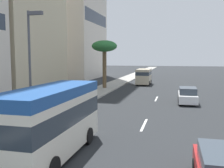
% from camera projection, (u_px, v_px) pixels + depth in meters
% --- Properties ---
extents(ground_plane, '(198.00, 198.00, 0.00)m').
position_uv_depth(ground_plane, '(160.00, 91.00, 34.03)').
color(ground_plane, '#26282B').
extents(sidewalk_right, '(162.00, 3.33, 0.15)m').
position_uv_depth(sidewalk_right, '(103.00, 89.00, 35.83)').
color(sidewalk_right, '#9E9B93').
rests_on(sidewalk_right, ground_plane).
extents(lane_stripe_mid, '(3.20, 0.16, 0.01)m').
position_uv_depth(lane_stripe_mid, '(144.00, 125.00, 17.30)').
color(lane_stripe_mid, silver).
rests_on(lane_stripe_mid, ground_plane).
extents(lane_stripe_far, '(3.20, 0.16, 0.01)m').
position_uv_depth(lane_stripe_far, '(156.00, 99.00, 28.07)').
color(lane_stripe_far, silver).
rests_on(lane_stripe_far, ground_plane).
extents(minibus_lead, '(6.97, 2.28, 3.14)m').
position_uv_depth(minibus_lead, '(52.00, 119.00, 11.68)').
color(minibus_lead, silver).
rests_on(minibus_lead, ground_plane).
extents(car_second, '(4.53, 1.80, 1.53)m').
position_uv_depth(car_second, '(188.00, 95.00, 25.52)').
color(car_second, white).
rests_on(car_second, ground_plane).
extents(van_fourth, '(4.68, 2.22, 2.53)m').
position_uv_depth(van_fourth, '(144.00, 76.00, 42.36)').
color(van_fourth, beige).
rests_on(van_fourth, ground_plane).
extents(pedestrian_near_lamp, '(0.34, 0.38, 1.67)m').
position_uv_depth(pedestrian_near_lamp, '(82.00, 90.00, 26.82)').
color(pedestrian_near_lamp, '#4C8C66').
rests_on(pedestrian_near_lamp, sidewalk_right).
extents(pedestrian_mid_block, '(0.39, 0.37, 1.70)m').
position_uv_depth(pedestrian_mid_block, '(6.00, 112.00, 16.26)').
color(pedestrian_mid_block, navy).
rests_on(pedestrian_mid_block, sidewalk_right).
extents(pedestrian_by_tree, '(0.38, 0.38, 1.55)m').
position_uv_depth(pedestrian_by_tree, '(88.00, 86.00, 31.98)').
color(pedestrian_by_tree, '#4C8C66').
rests_on(pedestrian_by_tree, sidewalk_right).
extents(palm_tree, '(3.53, 3.53, 6.64)m').
position_uv_depth(palm_tree, '(104.00, 48.00, 36.49)').
color(palm_tree, brown).
rests_on(palm_tree, sidewalk_right).
extents(street_lamp, '(0.24, 0.97, 6.98)m').
position_uv_depth(street_lamp, '(31.00, 58.00, 15.31)').
color(street_lamp, '#4C4C51').
rests_on(street_lamp, sidewalk_right).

